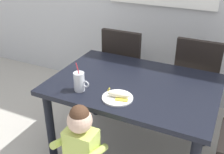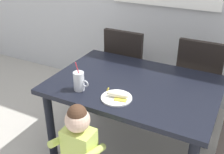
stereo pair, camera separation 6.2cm
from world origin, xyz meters
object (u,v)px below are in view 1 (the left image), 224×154
object	(u,v)px
dining_table	(134,93)
snack_plate	(117,98)
toddler_standing	(81,144)
peeled_banana	(119,95)
dining_chair_left	(125,65)
dining_chair_right	(197,76)
milk_cup	(79,83)

from	to	relation	value
dining_table	snack_plate	size ratio (longest dim) A/B	5.83
dining_table	toddler_standing	world-z (taller)	toddler_standing
peeled_banana	dining_table	bearing A→B (deg)	88.26
dining_chair_left	dining_chair_right	world-z (taller)	same
dining_chair_right	snack_plate	size ratio (longest dim) A/B	4.17
toddler_standing	milk_cup	bearing A→B (deg)	121.33
dining_table	dining_chair_right	size ratio (longest dim) A/B	1.40
dining_table	milk_cup	distance (m)	0.48
toddler_standing	dining_table	bearing A→B (deg)	77.73
dining_chair_left	snack_plate	bearing A→B (deg)	109.97
snack_plate	toddler_standing	bearing A→B (deg)	-108.91
dining_chair_right	milk_cup	world-z (taller)	milk_cup
dining_chair_right	milk_cup	bearing A→B (deg)	54.60
milk_cup	peeled_banana	size ratio (longest dim) A/B	1.42
dining_chair_left	toddler_standing	distance (m)	1.31
dining_table	dining_chair_right	xyz separation A→B (m)	(0.40, 0.73, -0.10)
milk_cup	snack_plate	size ratio (longest dim) A/B	1.08
toddler_standing	snack_plate	world-z (taller)	toddler_standing
dining_chair_right	milk_cup	xyz separation A→B (m)	(-0.73, -1.03, 0.26)
dining_chair_left	toddler_standing	size ratio (longest dim) A/B	1.15
dining_chair_left	dining_chair_right	bearing A→B (deg)	-175.49
dining_chair_right	peeled_banana	bearing A→B (deg)	68.09
dining_chair_right	snack_plate	distance (m)	1.11
dining_table	dining_chair_left	world-z (taller)	dining_chair_left
dining_table	milk_cup	xyz separation A→B (m)	(-0.33, -0.30, 0.16)
dining_table	toddler_standing	xyz separation A→B (m)	(-0.14, -0.62, -0.11)
peeled_banana	dining_chair_left	bearing A→B (deg)	110.59
snack_plate	dining_chair_right	bearing A→B (deg)	67.63
dining_chair_right	toddler_standing	xyz separation A→B (m)	(-0.53, -1.35, -0.02)
milk_cup	peeled_banana	distance (m)	0.33
dining_chair_left	milk_cup	distance (m)	1.00
snack_plate	peeled_banana	bearing A→B (deg)	15.16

